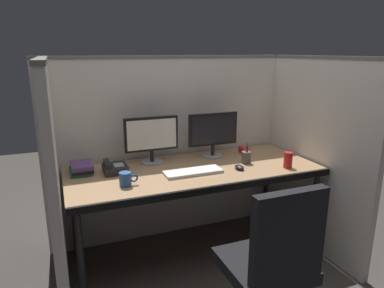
{
  "coord_description": "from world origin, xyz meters",
  "views": [
    {
      "loc": [
        -0.94,
        -2.04,
        1.61
      ],
      "look_at": [
        0.0,
        0.35,
        0.92
      ],
      "focal_mm": 32.53,
      "sensor_mm": 36.0,
      "label": 1
    }
  ],
  "objects_px": {
    "office_chair": "(268,286)",
    "desk": "(195,175)",
    "soda_can": "(288,160)",
    "desk_phone": "(114,168)",
    "coffee_mug": "(126,179)",
    "red_stapler": "(245,151)",
    "computer_mouse": "(239,167)",
    "keyboard_main": "(193,172)",
    "monitor_left": "(152,137)",
    "pen_cup": "(246,157)",
    "book_stack": "(81,168)",
    "monitor_right": "(213,132)"
  },
  "relations": [
    {
      "from": "monitor_right",
      "to": "red_stapler",
      "type": "relative_size",
      "value": 2.87
    },
    {
      "from": "red_stapler",
      "to": "desk_phone",
      "type": "bearing_deg",
      "value": -177.18
    },
    {
      "from": "pen_cup",
      "to": "book_stack",
      "type": "bearing_deg",
      "value": 169.21
    },
    {
      "from": "book_stack",
      "to": "desk_phone",
      "type": "distance_m",
      "value": 0.24
    },
    {
      "from": "coffee_mug",
      "to": "red_stapler",
      "type": "relative_size",
      "value": 0.84
    },
    {
      "from": "coffee_mug",
      "to": "desk_phone",
      "type": "relative_size",
      "value": 0.66
    },
    {
      "from": "monitor_left",
      "to": "soda_can",
      "type": "height_order",
      "value": "monitor_left"
    },
    {
      "from": "office_chair",
      "to": "keyboard_main",
      "type": "xyz_separation_m",
      "value": [
        -0.1,
        0.87,
        0.39
      ]
    },
    {
      "from": "soda_can",
      "to": "desk_phone",
      "type": "relative_size",
      "value": 0.64
    },
    {
      "from": "keyboard_main",
      "to": "red_stapler",
      "type": "relative_size",
      "value": 2.87
    },
    {
      "from": "coffee_mug",
      "to": "pen_cup",
      "type": "bearing_deg",
      "value": 7.58
    },
    {
      "from": "monitor_left",
      "to": "book_stack",
      "type": "relative_size",
      "value": 1.95
    },
    {
      "from": "monitor_left",
      "to": "coffee_mug",
      "type": "xyz_separation_m",
      "value": [
        -0.29,
        -0.41,
        -0.17
      ]
    },
    {
      "from": "office_chair",
      "to": "soda_can",
      "type": "height_order",
      "value": "office_chair"
    },
    {
      "from": "monitor_right",
      "to": "desk_phone",
      "type": "height_order",
      "value": "monitor_right"
    },
    {
      "from": "desk",
      "to": "monitor_left",
      "type": "relative_size",
      "value": 4.42
    },
    {
      "from": "red_stapler",
      "to": "soda_can",
      "type": "bearing_deg",
      "value": -73.73
    },
    {
      "from": "keyboard_main",
      "to": "desk_phone",
      "type": "xyz_separation_m",
      "value": [
        -0.53,
        0.23,
        0.02
      ]
    },
    {
      "from": "computer_mouse",
      "to": "coffee_mug",
      "type": "xyz_separation_m",
      "value": [
        -0.86,
        -0.02,
        0.03
      ]
    },
    {
      "from": "computer_mouse",
      "to": "red_stapler",
      "type": "bearing_deg",
      "value": 54.55
    },
    {
      "from": "coffee_mug",
      "to": "keyboard_main",
      "type": "bearing_deg",
      "value": 7.21
    },
    {
      "from": "keyboard_main",
      "to": "coffee_mug",
      "type": "bearing_deg",
      "value": -172.79
    },
    {
      "from": "pen_cup",
      "to": "book_stack",
      "type": "height_order",
      "value": "pen_cup"
    },
    {
      "from": "monitor_right",
      "to": "coffee_mug",
      "type": "xyz_separation_m",
      "value": [
        -0.82,
        -0.39,
        -0.17
      ]
    },
    {
      "from": "pen_cup",
      "to": "book_stack",
      "type": "relative_size",
      "value": 0.75
    },
    {
      "from": "desk_phone",
      "to": "office_chair",
      "type": "bearing_deg",
      "value": -60.23
    },
    {
      "from": "office_chair",
      "to": "desk_phone",
      "type": "distance_m",
      "value": 1.33
    },
    {
      "from": "pen_cup",
      "to": "soda_can",
      "type": "height_order",
      "value": "pen_cup"
    },
    {
      "from": "book_stack",
      "to": "desk_phone",
      "type": "relative_size",
      "value": 1.16
    },
    {
      "from": "computer_mouse",
      "to": "monitor_left",
      "type": "bearing_deg",
      "value": 145.16
    },
    {
      "from": "pen_cup",
      "to": "coffee_mug",
      "type": "bearing_deg",
      "value": -172.42
    },
    {
      "from": "soda_can",
      "to": "office_chair",
      "type": "bearing_deg",
      "value": -131.13
    },
    {
      "from": "computer_mouse",
      "to": "soda_can",
      "type": "relative_size",
      "value": 0.79
    },
    {
      "from": "soda_can",
      "to": "keyboard_main",
      "type": "bearing_deg",
      "value": 168.56
    },
    {
      "from": "monitor_left",
      "to": "pen_cup",
      "type": "relative_size",
      "value": 2.61
    },
    {
      "from": "book_stack",
      "to": "desk_phone",
      "type": "height_order",
      "value": "desk_phone"
    },
    {
      "from": "red_stapler",
      "to": "desk_phone",
      "type": "relative_size",
      "value": 0.79
    },
    {
      "from": "coffee_mug",
      "to": "soda_can",
      "type": "height_order",
      "value": "soda_can"
    },
    {
      "from": "desk_phone",
      "to": "book_stack",
      "type": "bearing_deg",
      "value": 162.62
    },
    {
      "from": "soda_can",
      "to": "book_stack",
      "type": "relative_size",
      "value": 0.55
    },
    {
      "from": "red_stapler",
      "to": "desk",
      "type": "bearing_deg",
      "value": -159.99
    },
    {
      "from": "desk",
      "to": "computer_mouse",
      "type": "distance_m",
      "value": 0.34
    },
    {
      "from": "monitor_right",
      "to": "desk_phone",
      "type": "bearing_deg",
      "value": -173.73
    },
    {
      "from": "office_chair",
      "to": "desk",
      "type": "bearing_deg",
      "value": 87.25
    },
    {
      "from": "monitor_right",
      "to": "computer_mouse",
      "type": "distance_m",
      "value": 0.43
    },
    {
      "from": "soda_can",
      "to": "desk_phone",
      "type": "bearing_deg",
      "value": 163.19
    },
    {
      "from": "desk",
      "to": "desk_phone",
      "type": "height_order",
      "value": "desk_phone"
    },
    {
      "from": "keyboard_main",
      "to": "pen_cup",
      "type": "relative_size",
      "value": 2.61
    },
    {
      "from": "keyboard_main",
      "to": "office_chair",
      "type": "bearing_deg",
      "value": -83.68
    },
    {
      "from": "desk",
      "to": "office_chair",
      "type": "relative_size",
      "value": 1.95
    }
  ]
}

